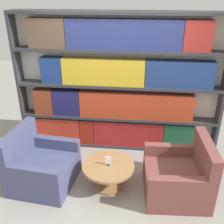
# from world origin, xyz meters

# --- Properties ---
(ground_plane) EXTENTS (14.00, 14.00, 0.00)m
(ground_plane) POSITION_xyz_m (0.00, 0.00, 0.00)
(ground_plane) COLOR gray
(bookshelf) EXTENTS (3.51, 0.30, 2.39)m
(bookshelf) POSITION_xyz_m (-0.01, 1.38, 1.16)
(bookshelf) COLOR silver
(bookshelf) RESTS_ON ground_plane
(armchair_left) EXTENTS (0.96, 0.98, 0.87)m
(armchair_left) POSITION_xyz_m (-1.06, 0.21, 0.28)
(armchair_left) COLOR #42476B
(armchair_left) RESTS_ON ground_plane
(armchair_right) EXTENTS (0.92, 0.94, 0.87)m
(armchair_right) POSITION_xyz_m (0.99, 0.20, 0.28)
(armchair_right) COLOR brown
(armchair_right) RESTS_ON ground_plane
(coffee_table) EXTENTS (0.76, 0.76, 0.40)m
(coffee_table) POSITION_xyz_m (-0.04, 0.22, 0.29)
(coffee_table) COLOR olive
(coffee_table) RESTS_ON ground_plane
(table_sign) EXTENTS (0.09, 0.06, 0.14)m
(table_sign) POSITION_xyz_m (-0.04, 0.22, 0.46)
(table_sign) COLOR black
(table_sign) RESTS_ON coffee_table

